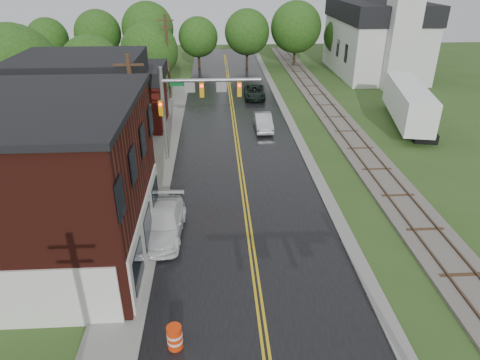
{
  "coord_description": "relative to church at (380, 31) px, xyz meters",
  "views": [
    {
      "loc": [
        -1.72,
        -3.78,
        13.72
      ],
      "look_at": [
        -0.56,
        16.3,
        3.5
      ],
      "focal_mm": 32.0,
      "sensor_mm": 36.0,
      "label": 1
    }
  ],
  "objects": [
    {
      "name": "main_road",
      "position": [
        -20.0,
        -23.74,
        -5.83
      ],
      "size": [
        10.0,
        90.0,
        0.02
      ],
      "primitive_type": "cube",
      "color": "black",
      "rests_on": "ground"
    },
    {
      "name": "curb_right",
      "position": [
        -14.6,
        -18.74,
        -5.83
      ],
      "size": [
        0.8,
        70.0,
        0.12
      ],
      "primitive_type": "cube",
      "color": "gray",
      "rests_on": "ground"
    },
    {
      "name": "sidewalk_left",
      "position": [
        -26.2,
        -28.74,
        -5.83
      ],
      "size": [
        2.4,
        50.0,
        0.12
      ],
      "primitive_type": "cube",
      "color": "gray",
      "rests_on": "ground"
    },
    {
      "name": "yellow_house",
      "position": [
        -31.0,
        -27.74,
        -2.63
      ],
      "size": [
        8.0,
        7.0,
        6.4
      ],
      "primitive_type": "cube",
      "color": "tan",
      "rests_on": "ground"
    },
    {
      "name": "darkred_building",
      "position": [
        -30.0,
        -18.74,
        -3.63
      ],
      "size": [
        7.0,
        6.0,
        4.4
      ],
      "primitive_type": "cube",
      "color": "#3F0F0C",
      "rests_on": "ground"
    },
    {
      "name": "church",
      "position": [
        0.0,
        0.0,
        0.0
      ],
      "size": [
        10.4,
        18.4,
        20.0
      ],
      "color": "silver",
      "rests_on": "ground"
    },
    {
      "name": "railroad",
      "position": [
        -10.0,
        -18.74,
        -5.73
      ],
      "size": [
        3.2,
        80.0,
        0.3
      ],
      "color": "#59544C",
      "rests_on": "ground"
    },
    {
      "name": "traffic_signal_far",
      "position": [
        -23.47,
        -26.74,
        -0.86
      ],
      "size": [
        7.34,
        0.43,
        7.2
      ],
      "color": "gray",
      "rests_on": "ground"
    },
    {
      "name": "utility_pole_b",
      "position": [
        -26.8,
        -31.74,
        -1.11
      ],
      "size": [
        1.8,
        0.28,
        9.0
      ],
      "color": "#382616",
      "rests_on": "ground"
    },
    {
      "name": "utility_pole_c",
      "position": [
        -26.8,
        -9.74,
        -1.11
      ],
      "size": [
        1.8,
        0.28,
        9.0
      ],
      "color": "#382616",
      "rests_on": "ground"
    },
    {
      "name": "tree_left_b",
      "position": [
        -37.85,
        -21.84,
        -0.12
      ],
      "size": [
        7.6,
        7.6,
        9.69
      ],
      "color": "black",
      "rests_on": "ground"
    },
    {
      "name": "tree_left_c",
      "position": [
        -33.85,
        -13.84,
        -1.32
      ],
      "size": [
        6.0,
        6.0,
        7.65
      ],
      "color": "black",
      "rests_on": "ground"
    },
    {
      "name": "tree_left_e",
      "position": [
        -28.85,
        -7.84,
        -1.02
      ],
      "size": [
        6.4,
        6.4,
        8.16
      ],
      "color": "black",
      "rests_on": "ground"
    },
    {
      "name": "suv_dark",
      "position": [
        -17.31,
        -10.0,
        -5.15
      ],
      "size": [
        2.48,
        5.02,
        1.37
      ],
      "primitive_type": "imported",
      "rotation": [
        0.0,
        0.0,
        -0.04
      ],
      "color": "black",
      "rests_on": "ground"
    },
    {
      "name": "sedan_silver",
      "position": [
        -17.43,
        -20.37,
        -5.12
      ],
      "size": [
        1.52,
        4.33,
        1.42
      ],
      "primitive_type": "imported",
      "rotation": [
        0.0,
        0.0,
        0.0
      ],
      "color": "#AFAEB3",
      "rests_on": "ground"
    },
    {
      "name": "pickup_white",
      "position": [
        -24.8,
        -37.12,
        -5.08
      ],
      "size": [
        2.37,
        5.32,
        1.52
      ],
      "primitive_type": "imported",
      "rotation": [
        0.0,
        0.0,
        -0.05
      ],
      "color": "white",
      "rests_on": "ground"
    },
    {
      "name": "semi_trailer",
      "position": [
        -3.88,
        -19.93,
        -3.6
      ],
      "size": [
        4.9,
        12.05,
        3.74
      ],
      "color": "black",
      "rests_on": "ground"
    },
    {
      "name": "construction_barrel",
      "position": [
        -23.59,
        -45.17,
        -5.3
      ],
      "size": [
        0.73,
        0.73,
        1.08
      ],
      "primitive_type": "cylinder",
      "rotation": [
        0.0,
        0.0,
        -0.23
      ],
      "color": "red",
      "rests_on": "ground"
    }
  ]
}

